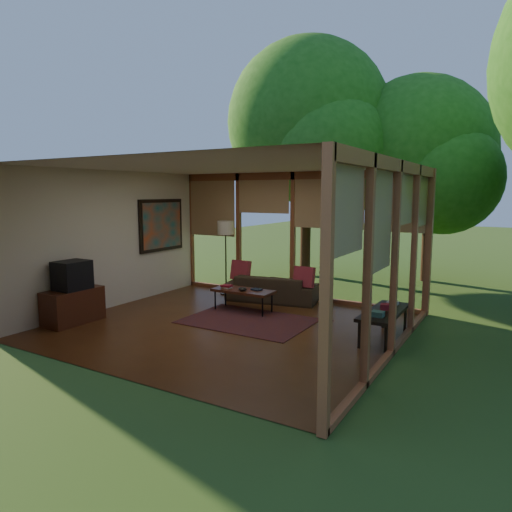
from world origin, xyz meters
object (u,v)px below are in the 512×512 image
Objects in this scene: sofa at (272,288)px; coffee_table at (243,291)px; television at (72,275)px; side_console at (380,313)px; floor_lamp at (226,232)px; media_cabinet at (73,306)px.

coffee_table is (-0.08, -1.02, 0.12)m from sofa.
sofa is 3.43× the size of television.
side_console is at bearing 142.44° from sofa.
floor_lamp is at bearing 160.08° from side_console.
floor_lamp reaches higher than media_cabinet.
floor_lamp reaches higher than side_console.
media_cabinet is 0.61× the size of floor_lamp.
side_console is at bearing 20.96° from television.
media_cabinet is (-2.24, -3.19, 0.02)m from sofa.
media_cabinet is at bearing -134.83° from coffee_table.
sofa is 2.95m from side_console.
floor_lamp is at bearing 136.26° from coffee_table.
media_cabinet reaches higher than coffee_table.
coffee_table is at bearing 45.17° from media_cabinet.
floor_lamp is 1.18× the size of side_console.
television is at bearing -159.04° from side_console.
television is 0.33× the size of floor_lamp.
sofa is at bearing 54.89° from media_cabinet.
sofa is 3.93m from television.
coffee_table is at bearing -43.74° from floor_lamp.
floor_lamp is at bearing 72.73° from television.
sofa reaches higher than side_console.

